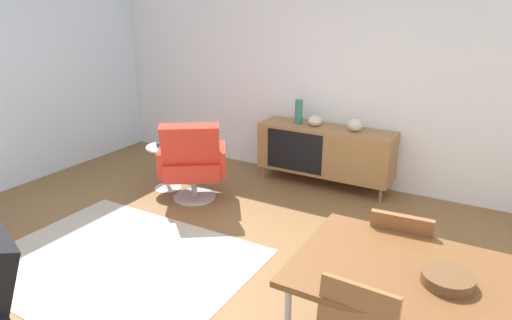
{
  "coord_description": "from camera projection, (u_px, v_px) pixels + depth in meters",
  "views": [
    {
      "loc": [
        1.82,
        -2.45,
        2.08
      ],
      "look_at": [
        0.09,
        0.59,
        0.84
      ],
      "focal_mm": 31.06,
      "sensor_mm": 36.0,
      "label": 1
    }
  ],
  "objects": [
    {
      "name": "ground_plane",
      "position": [
        210.0,
        278.0,
        3.55
      ],
      "size": [
        8.32,
        8.32,
        0.0
      ],
      "primitive_type": "plane",
      "color": "brown"
    },
    {
      "name": "wall_back",
      "position": [
        334.0,
        65.0,
        5.21
      ],
      "size": [
        6.8,
        0.12,
        2.8
      ],
      "primitive_type": "cube",
      "color": "white",
      "rests_on": "ground_plane"
    },
    {
      "name": "sideboard",
      "position": [
        325.0,
        150.0,
        5.26
      ],
      "size": [
        1.6,
        0.45,
        0.72
      ],
      "color": "olive",
      "rests_on": "ground_plane"
    },
    {
      "name": "vase_cobalt",
      "position": [
        299.0,
        112.0,
        5.29
      ],
      "size": [
        0.09,
        0.09,
        0.29
      ],
      "color": "#337266",
      "rests_on": "sideboard"
    },
    {
      "name": "vase_sculptural_dark",
      "position": [
        315.0,
        121.0,
        5.21
      ],
      "size": [
        0.17,
        0.17,
        0.12
      ],
      "color": "beige",
      "rests_on": "sideboard"
    },
    {
      "name": "vase_ceramic_small",
      "position": [
        355.0,
        125.0,
        4.98
      ],
      "size": [
        0.17,
        0.17,
        0.15
      ],
      "color": "beige",
      "rests_on": "sideboard"
    },
    {
      "name": "dining_table",
      "position": [
        448.0,
        289.0,
        2.27
      ],
      "size": [
        1.6,
        0.9,
        0.74
      ],
      "color": "brown",
      "rests_on": "ground_plane"
    },
    {
      "name": "wooden_bowl_on_table",
      "position": [
        448.0,
        279.0,
        2.23
      ],
      "size": [
        0.26,
        0.26,
        0.06
      ],
      "primitive_type": "cylinder",
      "color": "brown",
      "rests_on": "dining_table"
    },
    {
      "name": "dining_chair_back_left",
      "position": [
        400.0,
        258.0,
        2.97
      ],
      "size": [
        0.43,
        0.45,
        0.86
      ],
      "color": "brown",
      "rests_on": "ground_plane"
    },
    {
      "name": "lounge_chair_red",
      "position": [
        192.0,
        161.0,
        4.82
      ],
      "size": [
        0.9,
        0.89,
        0.95
      ],
      "color": "red",
      "rests_on": "ground_plane"
    },
    {
      "name": "side_table_round",
      "position": [
        166.0,
        162.0,
        5.21
      ],
      "size": [
        0.44,
        0.44,
        0.52
      ],
      "color": "white",
      "rests_on": "ground_plane"
    },
    {
      "name": "fruit_bowl",
      "position": [
        165.0,
        143.0,
        5.13
      ],
      "size": [
        0.2,
        0.2,
        0.11
      ],
      "color": "#262628",
      "rests_on": "side_table_round"
    },
    {
      "name": "area_rug",
      "position": [
        118.0,
        262.0,
        3.77
      ],
      "size": [
        2.2,
        1.7,
        0.01
      ],
      "primitive_type": "cube",
      "color": "#B7AD99",
      "rests_on": "ground_plane"
    }
  ]
}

